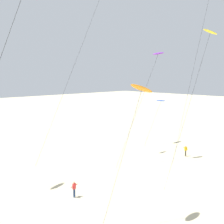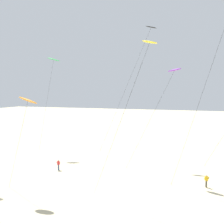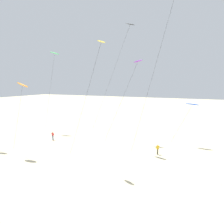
# 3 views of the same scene
# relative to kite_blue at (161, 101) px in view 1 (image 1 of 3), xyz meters

# --- Properties ---
(ground_plane) EXTENTS (260.00, 260.00, 0.00)m
(ground_plane) POSITION_rel_kite_blue_xyz_m (-15.03, -12.70, -7.63)
(ground_plane) COLOR beige
(kite_blue) EXTENTS (4.97, 1.04, 7.90)m
(kite_blue) POSITION_rel_kite_blue_xyz_m (0.00, 0.00, 0.00)
(kite_blue) COLOR blue
(kite_blue) RESTS_ON ground
(kite_purple) EXTENTS (8.16, 1.85, 15.66)m
(kite_purple) POSITION_rel_kite_blue_xyz_m (-8.90, -5.84, 7.43)
(kite_purple) COLOR purple
(kite_purple) RESTS_ON ground
(kite_yellow) EXTENTS (7.52, 1.80, 17.63)m
(kite_yellow) POSITION_rel_kite_blue_xyz_m (-11.32, -14.87, 9.05)
(kite_yellow) COLOR yellow
(kite_yellow) RESTS_ON ground
(kite_orange) EXTENTS (5.28, 1.14, 11.87)m
(kite_orange) POSITION_rel_kite_blue_xyz_m (-24.83, -16.38, 3.60)
(kite_orange) COLOR orange
(kite_orange) RESTS_ON ground
(kite_black) EXTENTS (11.50, 2.13, 24.03)m
(kite_black) POSITION_rel_kite_blue_xyz_m (-13.50, 1.63, 14.92)
(kite_black) COLOR black
(kite_black) RESTS_ON ground
(kite_flyer_nearest) EXTENTS (0.70, 0.68, 1.67)m
(kite_flyer_nearest) POSITION_rel_kite_blue_xyz_m (-4.43, -8.09, -6.74)
(kite_flyer_nearest) COLOR #4C4738
(kite_flyer_nearest) RESTS_ON ground
(kite_flyer_middle) EXTENTS (0.64, 0.62, 1.67)m
(kite_flyer_middle) POSITION_rel_kite_blue_xyz_m (-25.89, -8.54, -6.74)
(kite_flyer_middle) COLOR navy
(kite_flyer_middle) RESTS_ON ground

